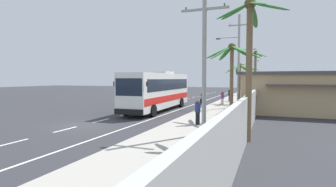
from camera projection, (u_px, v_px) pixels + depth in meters
ground_plane at (82, 125)px, 17.58m from camera, size 160.00×160.00×0.00m
sidewalk_kerb at (213, 111)px, 24.44m from camera, size 3.20×90.00×0.14m
lane_markings at (179, 106)px, 30.20m from camera, size 3.35×71.00×0.01m
boundary_wall at (257, 98)px, 26.73m from camera, size 0.24×60.00×2.24m
coach_bus_foreground at (158, 90)px, 25.65m from camera, size 3.07×12.28×3.90m
motorcycle_beside_bus at (202, 99)px, 32.46m from camera, size 0.56×1.96×1.55m
pedestrian_near_kerb at (198, 111)px, 17.06m from camera, size 0.36×0.36×1.65m
pedestrian_midwalk at (230, 95)px, 34.68m from camera, size 0.36×0.36×1.69m
pedestrian_far_walk at (222, 98)px, 29.42m from camera, size 0.36×0.36×1.60m
utility_pole_nearest at (204, 57)px, 13.92m from camera, size 2.58×0.24×8.11m
utility_pole_mid at (238, 59)px, 27.30m from camera, size 3.53×0.24×9.78m
utility_pole_far at (248, 69)px, 40.82m from camera, size 2.43×0.24×8.91m
utility_pole_distant at (254, 72)px, 54.29m from camera, size 3.46×0.24×8.33m
palm_nearest at (249, 43)px, 12.82m from camera, size 3.47×3.40×7.07m
palm_second at (248, 74)px, 48.24m from camera, size 4.06×3.74×5.66m
palm_third at (232, 62)px, 18.73m from camera, size 4.02×3.77×5.69m
palm_fourth at (256, 65)px, 35.74m from camera, size 2.95×3.03×6.98m
palm_farthest at (239, 74)px, 31.31m from camera, size 3.61×3.68×5.03m
roadside_building at (321, 92)px, 23.83m from camera, size 14.26×8.78×3.74m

